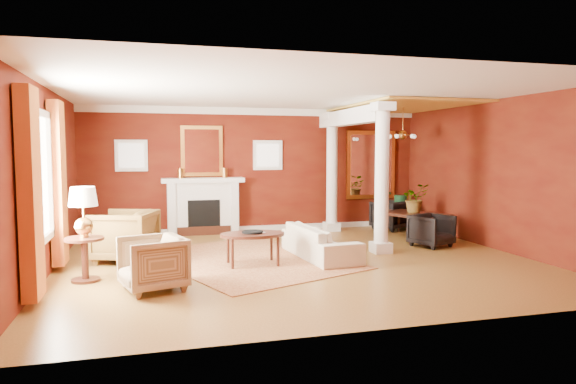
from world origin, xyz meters
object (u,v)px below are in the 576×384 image
object	(u,v)px
side_table	(84,219)
dining_table	(414,218)
coffee_table	(253,236)
armchair_stripe	(153,261)
sofa	(320,236)
armchair_leopard	(124,233)

from	to	relation	value
side_table	dining_table	world-z (taller)	side_table
coffee_table	armchair_stripe	bearing A→B (deg)	-144.98
sofa	armchair_leopard	bearing A→B (deg)	74.61
sofa	coffee_table	bearing A→B (deg)	97.17
sofa	dining_table	xyz separation A→B (m)	(2.68, 1.50, 0.05)
armchair_leopard	dining_table	size ratio (longest dim) A/B	0.64
armchair_stripe	coffee_table	world-z (taller)	armchair_stripe
armchair_stripe	dining_table	size ratio (longest dim) A/B	0.53
sofa	dining_table	distance (m)	3.07
armchair_stripe	coffee_table	distance (m)	1.99
sofa	armchair_leopard	xyz separation A→B (m)	(-3.37, 0.60, 0.11)
coffee_table	sofa	bearing A→B (deg)	12.51
coffee_table	dining_table	xyz separation A→B (m)	(3.97, 1.79, -0.07)
armchair_leopard	armchair_stripe	bearing A→B (deg)	32.28
coffee_table	side_table	size ratio (longest dim) A/B	0.78
sofa	side_table	distance (m)	3.97
armchair_leopard	coffee_table	bearing A→B (deg)	86.54
dining_table	coffee_table	bearing A→B (deg)	91.44
sofa	armchair_leopard	size ratio (longest dim) A/B	2.01
armchair_leopard	armchair_stripe	distance (m)	2.08
sofa	dining_table	size ratio (longest dim) A/B	1.28
coffee_table	side_table	distance (m)	2.64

